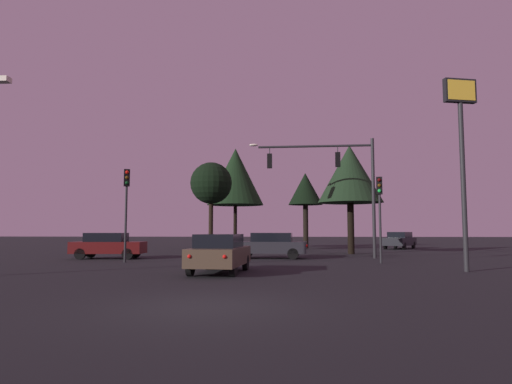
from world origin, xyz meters
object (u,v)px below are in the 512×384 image
(car_crossing_left, at_px, (270,245))
(store_sign_illuminated, at_px, (461,131))
(traffic_light_corner_right, at_px, (126,197))
(car_nearside_lane, at_px, (220,253))
(tree_left_far, at_px, (235,177))
(tree_center_horizon, at_px, (350,174))
(traffic_signal_mast_arm, at_px, (336,174))
(car_crossing_right, at_px, (108,245))
(car_far_lane, at_px, (400,240))
(tree_behind_sign, at_px, (211,184))
(traffic_light_corner_left, at_px, (380,202))
(tree_right_cluster, at_px, (305,190))

(car_crossing_left, bearing_deg, store_sign_illuminated, -44.83)
(traffic_light_corner_right, bearing_deg, car_nearside_lane, -43.19)
(car_nearside_lane, relative_size, tree_left_far, 0.47)
(car_crossing_left, relative_size, tree_center_horizon, 0.59)
(traffic_signal_mast_arm, bearing_deg, store_sign_illuminated, -64.29)
(traffic_light_corner_right, xyz_separation_m, car_crossing_right, (-2.14, 3.07, -2.64))
(traffic_light_corner_right, height_order, tree_center_horizon, tree_center_horizon)
(traffic_signal_mast_arm, xyz_separation_m, car_far_lane, (7.25, 14.22, -4.32))
(tree_left_far, bearing_deg, traffic_light_corner_right, -102.05)
(store_sign_illuminated, xyz_separation_m, tree_behind_sign, (-12.97, 15.19, -0.52))
(store_sign_illuminated, distance_m, tree_left_far, 24.96)
(traffic_light_corner_right, xyz_separation_m, tree_center_horizon, (12.98, 9.30, 2.24))
(traffic_signal_mast_arm, bearing_deg, car_crossing_right, -174.04)
(car_crossing_left, height_order, store_sign_illuminated, store_sign_illuminated)
(car_crossing_right, height_order, tree_behind_sign, tree_behind_sign)
(traffic_signal_mast_arm, bearing_deg, traffic_light_corner_left, -67.77)
(traffic_signal_mast_arm, distance_m, car_far_lane, 16.53)
(car_crossing_left, xyz_separation_m, tree_left_far, (-3.61, 13.79, 5.79))
(car_crossing_right, relative_size, tree_center_horizon, 0.55)
(car_crossing_left, xyz_separation_m, tree_center_horizon, (5.57, 5.29, 4.88))
(traffic_light_corner_right, distance_m, tree_center_horizon, 16.13)
(traffic_light_corner_left, distance_m, car_nearside_lane, 9.66)
(car_crossing_right, distance_m, tree_right_cluster, 21.27)
(car_far_lane, bearing_deg, car_nearside_lane, -118.30)
(store_sign_illuminated, distance_m, tree_center_horizon, 13.73)
(traffic_light_corner_right, height_order, tree_right_cluster, tree_right_cluster)
(car_nearside_lane, relative_size, car_far_lane, 0.89)
(car_crossing_left, distance_m, tree_behind_sign, 9.57)
(traffic_light_corner_right, height_order, car_nearside_lane, traffic_light_corner_right)
(tree_left_far, bearing_deg, traffic_signal_mast_arm, -60.04)
(car_nearside_lane, relative_size, tree_right_cluster, 0.61)
(traffic_signal_mast_arm, height_order, traffic_light_corner_right, traffic_signal_mast_arm)
(car_nearside_lane, relative_size, car_crossing_right, 1.02)
(car_crossing_left, relative_size, tree_behind_sign, 0.66)
(tree_center_horizon, bearing_deg, car_far_lane, 58.65)
(traffic_light_corner_right, bearing_deg, tree_center_horizon, 35.62)
(store_sign_illuminated, bearing_deg, traffic_signal_mast_arm, 115.71)
(store_sign_illuminated, bearing_deg, traffic_light_corner_right, 165.08)
(traffic_signal_mast_arm, bearing_deg, car_nearside_lane, -120.11)
(traffic_signal_mast_arm, distance_m, tree_behind_sign, 10.96)
(traffic_light_corner_left, bearing_deg, tree_center_horizon, 91.19)
(traffic_light_corner_left, relative_size, store_sign_illuminated, 0.55)
(traffic_light_corner_right, relative_size, tree_center_horizon, 0.63)
(car_crossing_left, xyz_separation_m, tree_right_cluster, (2.87, 15.68, 4.71))
(traffic_light_corner_left, height_order, car_far_lane, traffic_light_corner_left)
(traffic_light_corner_left, xyz_separation_m, tree_left_far, (-9.37, 17.47, 3.46))
(traffic_light_corner_right, bearing_deg, traffic_light_corner_left, 1.44)
(car_crossing_left, bearing_deg, car_far_lane, 52.45)
(traffic_light_corner_left, bearing_deg, tree_behind_sign, 134.46)
(tree_behind_sign, bearing_deg, tree_right_cluster, 48.71)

